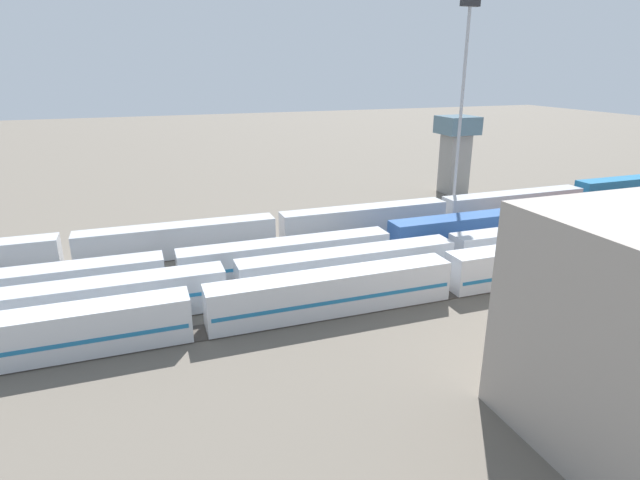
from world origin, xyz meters
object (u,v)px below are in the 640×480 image
Objects in this scene: train_on_track_3 at (433,256)px; light_mast_0 at (463,86)px; control_tower at (456,149)px; train_on_track_0 at (267,230)px; train_on_track_2 at (148,274)px; train_on_track_4 at (332,292)px.

light_mast_0 is (-14.79, -18.51, 16.92)m from train_on_track_3.
light_mast_0 reaches higher than train_on_track_3.
train_on_track_3 is 40.32m from control_tower.
train_on_track_2 is at bearing 34.46° from train_on_track_0.
train_on_track_2 is at bearing -32.53° from train_on_track_4.
train_on_track_0 is 1.53× the size of train_on_track_3.
control_tower reaches higher than train_on_track_4.
light_mast_0 is at bearing -128.62° from train_on_track_3.
train_on_track_3 is at bearing 53.51° from control_tower.
control_tower is at bearing -135.20° from train_on_track_4.
control_tower is (-8.94, -13.57, -11.16)m from light_mast_0.
train_on_track_3 is at bearing 51.38° from light_mast_0.
train_on_track_4 is at bearing 44.80° from control_tower.
train_on_track_2 is (15.68, -10.00, 0.07)m from train_on_track_4.
train_on_track_4 is 2.36× the size of light_mast_0.
train_on_track_4 is 40.60m from light_mast_0.
train_on_track_0 is at bearing -45.55° from train_on_track_3.
train_on_track_3 is at bearing -159.83° from train_on_track_4.
train_on_track_4 is 52.95m from control_tower.
train_on_track_2 is 49.12m from light_mast_0.
light_mast_0 is (-28.40, -23.51, 17.00)m from train_on_track_4.
train_on_track_0 is 1.95× the size of train_on_track_4.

